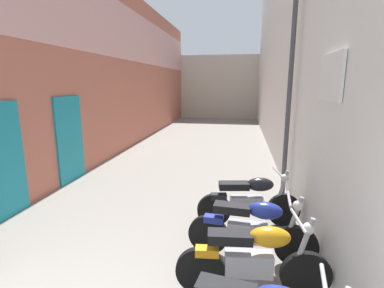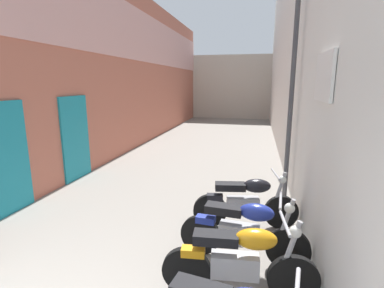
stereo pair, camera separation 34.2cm
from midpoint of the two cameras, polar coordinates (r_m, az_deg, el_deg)
ground_plane at (r=9.40m, az=1.65°, el=-3.51°), size 35.83×35.83×0.00m
building_left at (r=11.81m, az=-10.88°, el=14.38°), size 0.45×19.83×6.04m
building_right at (r=11.03m, az=20.06°, el=18.52°), size 0.45×19.83×7.79m
building_far_end at (r=21.87m, az=8.45°, el=11.18°), size 8.49×2.00×4.45m
motorcycle_second at (r=3.68m, az=12.39°, el=-21.64°), size 1.85×0.58×1.04m
motorcycle_third at (r=4.32m, az=12.53°, el=-16.22°), size 1.85×0.58×1.04m
motorcycle_fourth at (r=5.24m, az=12.65°, el=-10.99°), size 1.84×0.58×1.04m
street_lamp at (r=6.41m, az=20.02°, el=11.90°), size 0.79×0.18×4.39m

